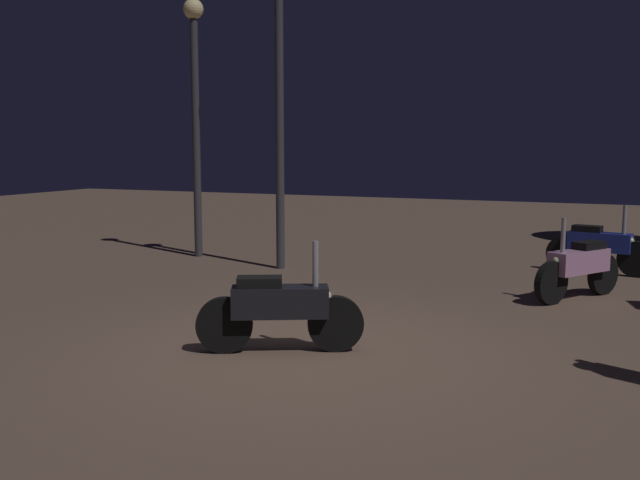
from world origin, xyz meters
TOP-DOWN VIEW (x-y plane):
  - ground_plane at (0.00, 0.00)m, footprint 40.00×40.00m
  - motorcycle_black_foreground at (-0.22, -0.12)m, footprint 1.53×0.82m
  - motorcycle_pink_parked_left at (2.34, 3.64)m, footprint 0.97×1.46m
  - motorcycle_blue_parked_right at (2.51, 5.78)m, footprint 1.65×0.47m
  - streetlamp_near at (-2.36, 4.23)m, footprint 0.36×0.36m
  - streetlamp_far at (-4.32, 4.80)m, footprint 0.36×0.36m

SIDE VIEW (x-z plane):
  - ground_plane at x=0.00m, z-range 0.00..0.00m
  - motorcycle_black_foreground at x=-0.22m, z-range -0.12..0.99m
  - motorcycle_pink_parked_left at x=2.34m, z-range -0.12..0.99m
  - motorcycle_blue_parked_right at x=2.51m, z-range -0.12..0.99m
  - streetlamp_far at x=-4.32m, z-range 0.65..5.24m
  - streetlamp_near at x=-2.36m, z-range 0.70..6.12m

